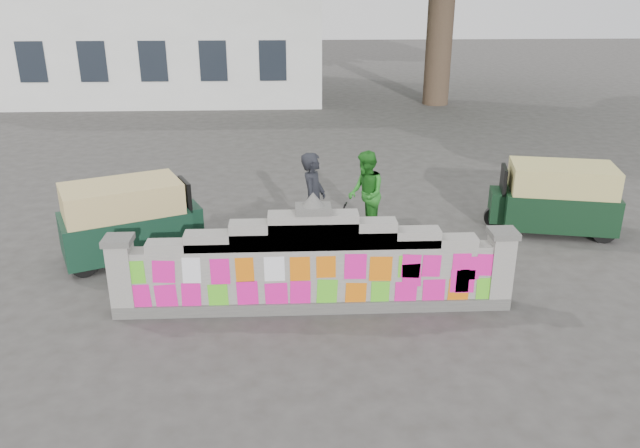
% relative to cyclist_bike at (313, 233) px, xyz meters
% --- Properties ---
extents(ground, '(100.00, 100.00, 0.00)m').
position_rel_cyclist_bike_xyz_m(ground, '(-0.07, -1.95, -0.55)').
color(ground, '#383533').
rests_on(ground, ground).
extents(parapet_wall, '(6.48, 0.44, 2.01)m').
position_rel_cyclist_bike_xyz_m(parapet_wall, '(-0.07, -1.95, 0.20)').
color(parapet_wall, '#4C4C49').
rests_on(parapet_wall, ground).
extents(building, '(16.00, 10.00, 8.90)m').
position_rel_cyclist_bike_xyz_m(building, '(-7.07, 20.04, 3.46)').
color(building, silver).
rests_on(building, ground).
extents(cyclist_bike, '(2.21, 1.24, 1.10)m').
position_rel_cyclist_bike_xyz_m(cyclist_bike, '(0.00, 0.00, 0.00)').
color(cyclist_bike, black).
rests_on(cyclist_bike, ground).
extents(cyclist_rider, '(0.60, 0.77, 1.87)m').
position_rel_cyclist_bike_xyz_m(cyclist_rider, '(0.00, 0.00, 0.38)').
color(cyclist_rider, black).
rests_on(cyclist_rider, ground).
extents(pedestrian, '(0.74, 0.92, 1.80)m').
position_rel_cyclist_bike_xyz_m(pedestrian, '(1.13, 1.22, 0.35)').
color(pedestrian, '#247B21').
rests_on(pedestrian, ground).
extents(rickshaw_left, '(2.77, 2.09, 1.49)m').
position_rel_cyclist_bike_xyz_m(rickshaw_left, '(-3.53, 0.32, 0.22)').
color(rickshaw_left, '#103020').
rests_on(rickshaw_left, ground).
extents(rickshaw_right, '(2.72, 1.68, 1.46)m').
position_rel_cyclist_bike_xyz_m(rickshaw_right, '(5.18, 1.25, 0.21)').
color(rickshaw_right, black).
rests_on(rickshaw_right, ground).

